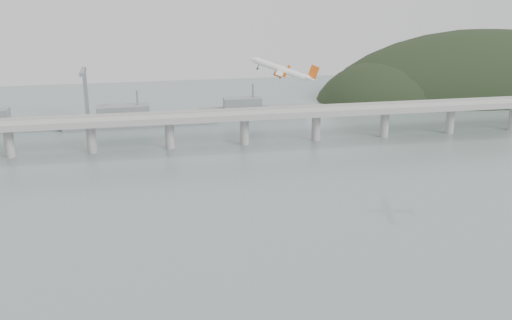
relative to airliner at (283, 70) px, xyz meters
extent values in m
plane|color=slate|center=(-21.90, -99.61, -66.51)|extent=(900.00, 900.00, 0.00)
cube|color=#989895|center=(-21.90, 100.39, -46.51)|extent=(800.00, 22.00, 2.20)
cube|color=#989895|center=(-21.90, 89.89, -44.51)|extent=(800.00, 0.60, 1.80)
cube|color=#989895|center=(-21.90, 110.89, -44.51)|extent=(800.00, 0.60, 1.80)
cylinder|color=#989895|center=(-151.90, 100.39, -57.01)|extent=(6.00, 6.00, 21.00)
cylinder|color=#989895|center=(-101.90, 100.39, -57.01)|extent=(6.00, 6.00, 21.00)
cylinder|color=#989895|center=(-51.90, 100.39, -57.01)|extent=(6.00, 6.00, 21.00)
cylinder|color=#989895|center=(-1.90, 100.39, -57.01)|extent=(6.00, 6.00, 21.00)
cylinder|color=#989895|center=(48.10, 100.39, -57.01)|extent=(6.00, 6.00, 21.00)
cylinder|color=#989895|center=(98.10, 100.39, -57.01)|extent=(6.00, 6.00, 21.00)
cylinder|color=#989895|center=(148.10, 100.39, -57.01)|extent=(6.00, 6.00, 21.00)
ellipsoid|color=black|center=(248.10, 230.39, -84.51)|extent=(320.00, 150.00, 156.00)
ellipsoid|color=black|center=(153.10, 220.39, -78.51)|extent=(140.00, 110.00, 96.00)
cube|color=slate|center=(-171.90, 170.39, -62.51)|extent=(95.67, 20.15, 8.00)
cube|color=slate|center=(-71.90, 165.39, -62.51)|extent=(110.55, 21.43, 8.00)
cube|color=slate|center=(-82.90, 165.39, -54.51)|extent=(39.01, 16.73, 8.00)
cylinder|color=slate|center=(-71.90, 165.39, -46.51)|extent=(1.60, 1.60, 14.00)
cube|color=slate|center=(18.10, 175.39, -62.51)|extent=(85.00, 13.60, 8.00)
cube|color=slate|center=(9.60, 175.39, -54.51)|extent=(29.75, 11.90, 8.00)
cylinder|color=slate|center=(18.10, 175.39, -46.51)|extent=(1.60, 1.60, 14.00)
cube|color=slate|center=(-111.90, 200.39, -46.51)|extent=(3.00, 3.00, 40.00)
cube|color=slate|center=(-111.90, 190.39, -28.51)|extent=(3.00, 28.00, 3.00)
cylinder|color=white|center=(-0.75, 0.26, 0.41)|extent=(25.01, 12.46, 11.45)
cone|color=white|center=(-14.03, 4.69, 5.13)|extent=(5.47, 4.72, 4.38)
cone|color=white|center=(13.10, -4.33, -4.01)|extent=(6.12, 4.69, 4.68)
cube|color=white|center=(-0.21, 0.03, -0.76)|extent=(13.67, 31.32, 3.34)
cube|color=white|center=(12.48, -4.09, -3.11)|extent=(6.06, 11.46, 1.71)
cube|color=#D2510E|center=(14.28, -4.52, -0.52)|extent=(5.75, 1.86, 7.02)
cylinder|color=#D2510E|center=(-0.35, 5.35, -1.79)|extent=(4.83, 3.55, 3.29)
cylinder|color=black|center=(-2.09, 5.93, -1.17)|extent=(1.62, 2.27, 2.12)
cube|color=white|center=(-0.05, 5.30, -0.91)|extent=(2.50, 0.97, 1.80)
cylinder|color=#D2510E|center=(-3.39, -4.33, -1.28)|extent=(4.83, 3.55, 3.29)
cylinder|color=black|center=(-5.14, -3.75, -0.67)|extent=(1.62, 2.27, 2.12)
cube|color=white|center=(-3.10, -4.38, -0.41)|extent=(2.50, 0.97, 1.80)
cylinder|color=black|center=(-0.02, 2.40, -2.45)|extent=(1.11, 0.53, 2.22)
cylinder|color=black|center=(-0.35, 2.45, -3.41)|extent=(1.35, 0.71, 1.30)
cylinder|color=black|center=(-1.46, -2.18, -2.21)|extent=(1.11, 0.53, 2.22)
cylinder|color=black|center=(-1.79, -2.12, -3.17)|extent=(1.35, 0.71, 1.30)
cylinder|color=black|center=(-11.54, 3.71, 1.50)|extent=(1.11, 0.53, 2.22)
cylinder|color=black|center=(-11.86, 3.76, 0.54)|extent=(1.35, 0.71, 1.30)
cube|color=#D2510E|center=(6.51, 14.38, -1.07)|extent=(2.09, 0.73, 2.58)
cube|color=#D2510E|center=(-2.91, -15.54, 0.48)|extent=(2.09, 0.73, 2.58)
camera|label=1|loc=(-67.81, -282.96, 47.92)|focal=42.00mm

